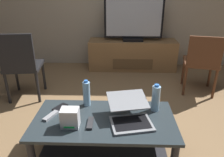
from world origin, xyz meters
TOP-DOWN VIEW (x-y plane):
  - ground_plane at (0.00, 0.00)m, footprint 7.68×7.68m
  - coffee_table at (-0.08, -0.22)m, footprint 1.19×0.61m
  - media_cabinet at (0.27, 1.99)m, footprint 1.51×0.41m
  - television at (0.27, 1.97)m, footprint 0.98×0.20m
  - dining_chair at (1.15, 1.06)m, footprint 0.52×0.52m
  - side_chair at (-1.20, 0.81)m, footprint 0.49×0.49m
  - laptop at (0.13, -0.23)m, footprint 0.40×0.46m
  - router_box at (-0.34, -0.33)m, footprint 0.14×0.11m
  - water_bottle_near at (-0.26, 0.01)m, footprint 0.07×0.07m
  - water_bottle_far at (0.36, -0.06)m, footprint 0.07×0.07m
  - cell_phone at (-0.50, -0.05)m, footprint 0.13×0.16m
  - tv_remote at (-0.19, -0.30)m, footprint 0.05×0.16m
  - soundbar_remote at (-0.54, -0.20)m, footprint 0.11×0.16m

SIDE VIEW (x-z plane):
  - ground_plane at x=0.00m, z-range 0.00..0.00m
  - media_cabinet at x=0.27m, z-range 0.00..0.52m
  - coffee_table at x=-0.08m, z-range 0.08..0.47m
  - cell_phone at x=-0.50m, z-range 0.40..0.41m
  - tv_remote at x=-0.19m, z-range 0.40..0.42m
  - soundbar_remote at x=-0.54m, z-range 0.40..0.42m
  - laptop at x=0.13m, z-range 0.37..0.55m
  - router_box at x=-0.34m, z-range 0.40..0.55m
  - dining_chair at x=1.15m, z-range 0.06..0.90m
  - side_chair at x=-1.20m, z-range 0.05..0.96m
  - water_bottle_near at x=-0.26m, z-range 0.39..0.64m
  - water_bottle_far at x=0.36m, z-range 0.39..0.64m
  - television at x=0.27m, z-range 0.51..1.21m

